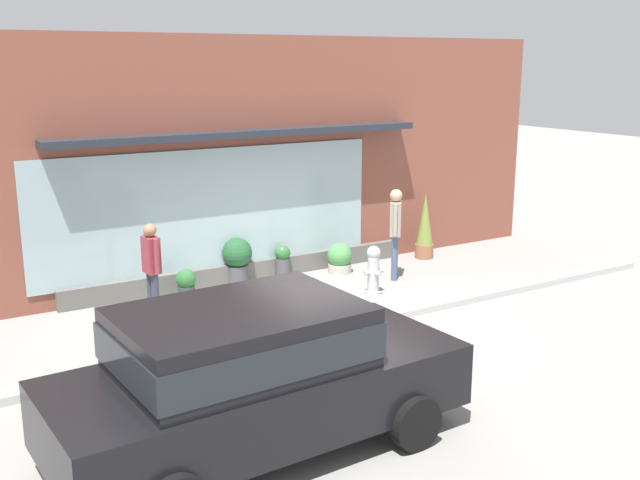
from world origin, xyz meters
TOP-DOWN VIEW (x-y plane):
  - ground_plane at (0.00, 0.00)m, footprint 60.00×60.00m
  - curb_strip at (0.00, -0.20)m, footprint 14.00×0.24m
  - storefront at (-0.01, 3.18)m, footprint 14.00×0.81m
  - fire_hydrant at (1.57, 1.04)m, footprint 0.39×0.35m
  - pedestrian_with_handbag at (2.46, 1.60)m, footprint 0.50×0.55m
  - pedestrian_passerby at (-2.21, 1.78)m, footprint 0.23×0.49m
  - parked_car_black at (-2.73, -2.82)m, footprint 4.49×2.16m
  - potted_plant_window_center at (3.94, 2.53)m, footprint 0.39×0.39m
  - potted_plant_trailing_edge at (-1.39, 2.46)m, footprint 0.35×0.35m
  - potted_plant_by_entrance at (0.71, 2.81)m, footprint 0.30×0.30m
  - potted_plant_corner_tall at (1.80, 2.49)m, footprint 0.49×0.49m
  - potted_plant_doorstep at (-0.21, 2.90)m, footprint 0.56×0.56m

SIDE VIEW (x-z plane):
  - ground_plane at x=0.00m, z-range 0.00..0.00m
  - curb_strip at x=0.00m, z-range 0.00..0.12m
  - potted_plant_corner_tall at x=1.80m, z-range -0.01..0.59m
  - potted_plant_trailing_edge at x=-1.39m, z-range 0.02..0.57m
  - potted_plant_by_entrance at x=0.71m, z-range 0.01..0.64m
  - fire_hydrant at x=1.57m, z-range 0.01..0.89m
  - potted_plant_doorstep at x=-0.21m, z-range 0.05..0.92m
  - potted_plant_window_center at x=3.94m, z-range -0.03..1.36m
  - parked_car_black at x=-2.73m, z-range 0.10..1.73m
  - pedestrian_passerby at x=-2.21m, z-range 0.13..1.70m
  - pedestrian_with_handbag at x=2.46m, z-range 0.15..1.89m
  - storefront at x=-0.01m, z-range -0.05..4.46m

